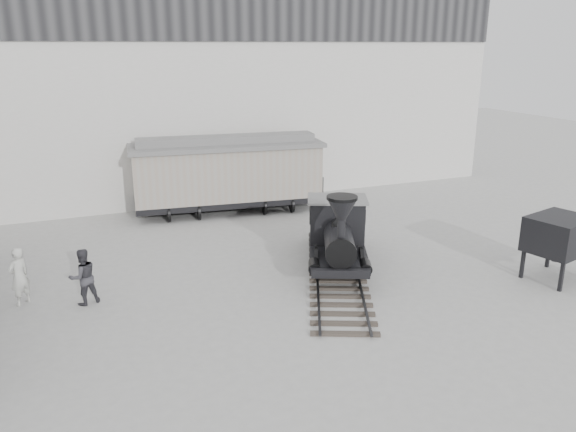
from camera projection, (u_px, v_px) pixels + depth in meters
name	position (u px, v px, depth m)	size (l,w,h in m)	color
ground	(319.00, 321.00, 16.65)	(90.00, 90.00, 0.00)	#9E9E9B
north_wall	(194.00, 92.00, 28.29)	(34.00, 2.51, 11.00)	silver
locomotive	(337.00, 237.00, 20.27)	(5.50, 9.13, 3.22)	#3F342F
boxcar	(228.00, 172.00, 27.02)	(9.38, 3.87, 3.73)	black
visitor_a	(19.00, 277.00, 17.46)	(0.69, 0.45, 1.88)	silver
visitor_b	(83.00, 277.00, 17.52)	(0.89, 0.69, 1.83)	#3A393F
coal_hopper	(558.00, 239.00, 19.27)	(2.42, 2.15, 2.25)	black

